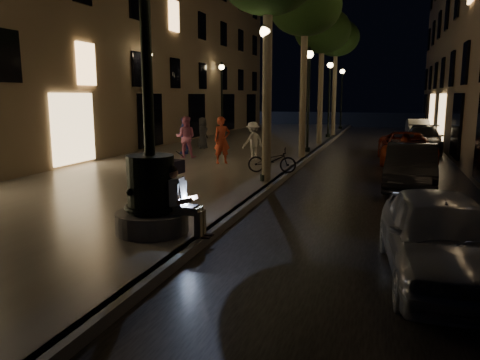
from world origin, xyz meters
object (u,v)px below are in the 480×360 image
at_px(tree_third, 322,32).
at_px(pedestrian_dark, 203,133).
at_px(lamp_curb_b, 309,86).
at_px(pedestrian_blue, 184,135).
at_px(lamp_left_c, 222,89).
at_px(bicycle, 272,160).
at_px(lamp_curb_d, 342,90).
at_px(car_third, 406,148).
at_px(pedestrian_white, 253,141).
at_px(tree_far, 336,39).
at_px(car_rear, 423,139).
at_px(lamp_left_b, 149,86).
at_px(car_second, 411,167).
at_px(lamp_curb_c, 329,88).
at_px(stroller, 173,167).
at_px(seated_man_laptop, 181,199).
at_px(pedestrian_red, 222,140).
at_px(car_fifth, 418,129).
at_px(pedestrian_pink, 186,137).
at_px(fountain_lamppost, 151,181).
at_px(tree_second, 305,8).
at_px(lamp_curb_a, 265,81).
at_px(car_front, 441,237).

bearing_deg(tree_third, pedestrian_dark, -141.42).
xyz_separation_m(lamp_curb_b, pedestrian_blue, (-5.16, -2.49, -2.20)).
bearing_deg(lamp_left_c, bicycle, -64.28).
bearing_deg(lamp_curb_d, car_third, -75.78).
bearing_deg(pedestrian_white, lamp_curb_b, -171.54).
distance_m(tree_far, lamp_curb_d, 6.80).
bearing_deg(lamp_curb_d, tree_far, -89.24).
height_order(car_rear, pedestrian_white, pedestrian_white).
xyz_separation_m(lamp_left_b, car_second, (11.40, -4.92, -2.56)).
relative_size(lamp_curb_d, pedestrian_white, 3.10).
xyz_separation_m(lamp_curb_c, stroller, (-2.54, -17.18, -2.55)).
xyz_separation_m(tree_far, lamp_left_b, (-7.18, -12.00, -3.20)).
xyz_separation_m(lamp_left_c, pedestrian_white, (5.41, -11.40, -2.26)).
relative_size(seated_man_laptop, pedestrian_red, 0.73).
bearing_deg(pedestrian_red, car_rear, 5.99).
bearing_deg(pedestrian_red, tree_far, 40.89).
relative_size(tree_third, lamp_left_c, 1.50).
xyz_separation_m(tree_far, car_fifth, (5.42, 1.38, -5.80)).
bearing_deg(seated_man_laptop, pedestrian_pink, 113.45).
bearing_deg(car_third, fountain_lamppost, -114.29).
xyz_separation_m(car_third, pedestrian_blue, (-9.52, -1.29, 0.39)).
bearing_deg(car_third, tree_third, 127.25).
height_order(tree_third, pedestrian_dark, tree_third).
xyz_separation_m(tree_second, lamp_curb_a, (-0.10, -6.00, -3.10)).
xyz_separation_m(tree_second, lamp_left_c, (-7.20, 10.00, -3.10)).
bearing_deg(tree_far, car_front, -79.90).
bearing_deg(car_rear, stroller, -118.66).
bearing_deg(seated_man_laptop, lamp_left_b, 120.30).
distance_m(lamp_left_c, bicycle, 16.24).
height_order(pedestrian_red, pedestrian_white, pedestrian_red).
distance_m(seated_man_laptop, car_rear, 17.83).
distance_m(seated_man_laptop, tree_third, 18.75).
bearing_deg(car_third, lamp_curb_b, 161.89).
bearing_deg(tree_third, pedestrian_red, -105.91).
height_order(tree_far, pedestrian_dark, tree_far).
bearing_deg(car_rear, lamp_left_c, 162.05).
bearing_deg(pedestrian_dark, lamp_curb_b, -85.95).
xyz_separation_m(pedestrian_red, pedestrian_pink, (-2.01, 1.07, -0.03)).
distance_m(lamp_left_c, pedestrian_dark, 8.68).
height_order(car_front, pedestrian_blue, pedestrian_blue).
distance_m(fountain_lamppost, lamp_left_b, 13.75).
distance_m(car_front, pedestrian_red, 11.79).
bearing_deg(fountain_lamppost, pedestrian_dark, 108.08).
bearing_deg(pedestrian_dark, lamp_left_c, 15.27).
xyz_separation_m(car_rear, pedestrian_blue, (-10.44, -5.49, 0.38)).
bearing_deg(seated_man_laptop, car_third, 70.84).
bearing_deg(tree_second, pedestrian_white, -141.91).
bearing_deg(pedestrian_blue, car_fifth, 88.28).
relative_size(tree_second, lamp_curb_a, 1.54).
height_order(lamp_left_c, pedestrian_white, lamp_left_c).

